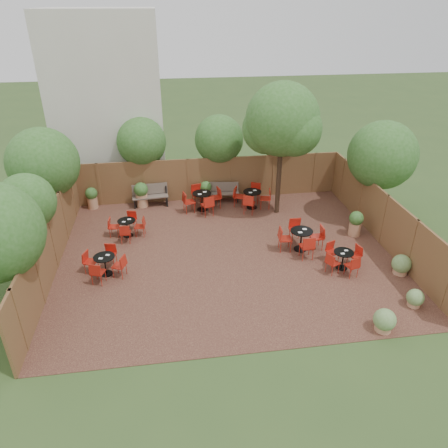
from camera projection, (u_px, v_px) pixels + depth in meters
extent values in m
plane|color=#354F23|center=(226.00, 254.00, 15.56)|extent=(80.00, 80.00, 0.00)
cube|color=#391C17|center=(226.00, 254.00, 15.55)|extent=(12.00, 10.00, 0.02)
cube|color=brown|center=(210.00, 179.00, 19.46)|extent=(12.00, 0.08, 2.00)
cube|color=brown|center=(52.00, 243.00, 14.33)|extent=(0.08, 10.00, 2.00)
cube|color=brown|center=(384.00, 219.00, 15.85)|extent=(0.08, 10.00, 2.00)
cube|color=beige|center=(108.00, 102.00, 20.10)|extent=(5.00, 4.00, 8.00)
sphere|color=#2C5B1D|center=(43.00, 163.00, 16.03)|extent=(2.70, 2.70, 2.70)
sphere|color=#2C5B1D|center=(26.00, 202.00, 13.54)|extent=(1.86, 1.86, 1.86)
sphere|color=#2C5B1D|center=(142.00, 142.00, 18.91)|extent=(2.20, 2.20, 2.20)
sphere|color=#2C5B1D|center=(219.00, 139.00, 19.26)|extent=(2.23, 2.23, 2.23)
sphere|color=#2C5B1D|center=(282.00, 135.00, 19.80)|extent=(2.32, 2.32, 2.32)
sphere|color=#2C5B1D|center=(382.00, 155.00, 16.81)|extent=(2.74, 2.74, 2.74)
cylinder|color=black|center=(279.00, 166.00, 17.60)|extent=(0.26, 0.26, 4.32)
sphere|color=#2C5B1D|center=(283.00, 119.00, 16.69)|extent=(2.95, 2.95, 2.95)
sphere|color=#2C5B1D|center=(267.00, 129.00, 17.19)|extent=(2.06, 2.06, 2.06)
sphere|color=#2C5B1D|center=(295.00, 129.00, 16.53)|extent=(2.15, 2.15, 2.15)
cube|color=brown|center=(150.00, 197.00, 18.96)|extent=(1.63, 0.63, 0.05)
cube|color=brown|center=(150.00, 189.00, 19.01)|extent=(1.59, 0.27, 0.48)
cube|color=black|center=(135.00, 202.00, 18.98)|extent=(0.11, 0.48, 0.42)
cube|color=black|center=(167.00, 201.00, 19.17)|extent=(0.11, 0.48, 0.42)
cube|color=brown|center=(224.00, 193.00, 19.40)|extent=(1.47, 0.60, 0.05)
cube|color=brown|center=(223.00, 186.00, 19.45)|extent=(1.43, 0.28, 0.43)
cube|color=black|center=(210.00, 198.00, 19.42)|extent=(0.11, 0.43, 0.38)
cube|color=black|center=(237.00, 197.00, 19.59)|extent=(0.11, 0.43, 0.38)
cylinder|color=black|center=(341.00, 268.00, 14.71)|extent=(0.39, 0.39, 0.03)
cylinder|color=black|center=(343.00, 260.00, 14.56)|extent=(0.04, 0.04, 0.63)
cylinder|color=black|center=(344.00, 252.00, 14.41)|extent=(0.68, 0.68, 0.03)
cube|color=white|center=(346.00, 250.00, 14.47)|extent=(0.15, 0.12, 0.01)
cube|color=white|center=(343.00, 254.00, 14.29)|extent=(0.15, 0.12, 0.01)
cylinder|color=black|center=(202.00, 209.00, 18.80)|extent=(0.48, 0.48, 0.03)
cylinder|color=black|center=(202.00, 202.00, 18.61)|extent=(0.05, 0.05, 0.77)
cylinder|color=black|center=(202.00, 193.00, 18.43)|extent=(0.83, 0.83, 0.03)
cube|color=white|center=(205.00, 192.00, 18.51)|extent=(0.17, 0.14, 0.02)
cube|color=white|center=(200.00, 194.00, 18.29)|extent=(0.17, 0.14, 0.02)
cylinder|color=black|center=(128.00, 235.00, 16.73)|extent=(0.40, 0.40, 0.03)
cylinder|color=black|center=(127.00, 228.00, 16.58)|extent=(0.05, 0.05, 0.64)
cylinder|color=black|center=(126.00, 221.00, 16.42)|extent=(0.70, 0.70, 0.03)
cube|color=white|center=(129.00, 219.00, 16.49)|extent=(0.14, 0.11, 0.01)
cube|color=white|center=(124.00, 222.00, 16.31)|extent=(0.14, 0.11, 0.01)
cylinder|color=black|center=(300.00, 249.00, 15.81)|extent=(0.48, 0.48, 0.03)
cylinder|color=black|center=(301.00, 240.00, 15.63)|extent=(0.05, 0.05, 0.76)
cylinder|color=black|center=(302.00, 231.00, 15.44)|extent=(0.82, 0.82, 0.03)
cube|color=white|center=(305.00, 229.00, 15.52)|extent=(0.16, 0.12, 0.02)
cube|color=white|center=(300.00, 232.00, 15.30)|extent=(0.16, 0.12, 0.02)
cylinder|color=black|center=(252.00, 207.00, 18.99)|extent=(0.47, 0.47, 0.03)
cylinder|color=black|center=(252.00, 200.00, 18.82)|extent=(0.05, 0.05, 0.75)
cylinder|color=black|center=(252.00, 192.00, 18.63)|extent=(0.81, 0.81, 0.03)
cube|color=white|center=(255.00, 190.00, 18.71)|extent=(0.18, 0.16, 0.02)
cube|color=white|center=(250.00, 193.00, 18.50)|extent=(0.18, 0.16, 0.02)
cylinder|color=black|center=(107.00, 274.00, 14.39)|extent=(0.42, 0.42, 0.03)
cylinder|color=black|center=(105.00, 265.00, 14.23)|extent=(0.05, 0.05, 0.66)
cylinder|color=black|center=(104.00, 257.00, 14.08)|extent=(0.72, 0.72, 0.03)
cube|color=white|center=(108.00, 255.00, 14.15)|extent=(0.15, 0.13, 0.01)
cube|color=white|center=(101.00, 258.00, 13.95)|extent=(0.15, 0.13, 0.01)
cylinder|color=tan|center=(142.00, 200.00, 18.99)|extent=(0.52, 0.52, 0.60)
sphere|color=#2C5B1D|center=(141.00, 189.00, 18.74)|extent=(0.62, 0.62, 0.62)
cylinder|color=tan|center=(206.00, 196.00, 19.50)|extent=(0.45, 0.45, 0.51)
sphere|color=#2C5B1D|center=(206.00, 187.00, 19.29)|extent=(0.53, 0.53, 0.53)
cylinder|color=tan|center=(93.00, 203.00, 18.86)|extent=(0.44, 0.44, 0.51)
sphere|color=#2C5B1D|center=(91.00, 193.00, 18.65)|extent=(0.53, 0.53, 0.53)
cylinder|color=tan|center=(355.00, 229.00, 16.68)|extent=(0.46, 0.46, 0.53)
sphere|color=#2C5B1D|center=(356.00, 218.00, 16.46)|extent=(0.56, 0.56, 0.56)
cylinder|color=tan|center=(414.00, 303.00, 12.87)|extent=(0.38, 0.38, 0.17)
sphere|color=#608344|center=(415.00, 297.00, 12.77)|extent=(0.52, 0.52, 0.52)
cylinder|color=tan|center=(383.00, 327.00, 11.92)|extent=(0.46, 0.46, 0.21)
sphere|color=#608344|center=(385.00, 320.00, 11.79)|extent=(0.63, 0.63, 0.63)
cylinder|color=tan|center=(400.00, 270.00, 14.40)|extent=(0.47, 0.47, 0.21)
sphere|color=#608344|center=(401.00, 264.00, 14.27)|extent=(0.64, 0.64, 0.64)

